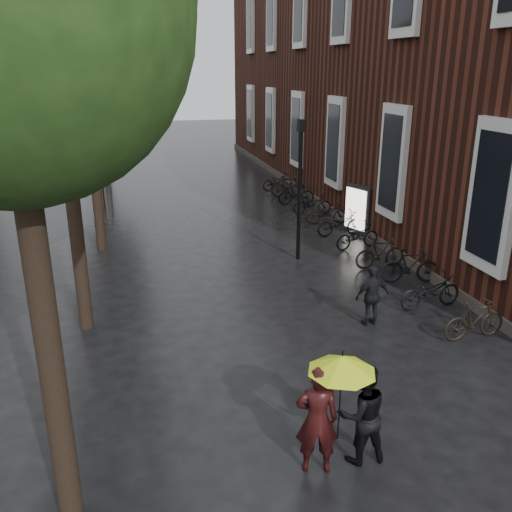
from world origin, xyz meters
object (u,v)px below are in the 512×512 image
object	(u,v)px
pedestrian_walking	(372,296)
lamp_post	(300,177)
person_black	(362,414)
ad_lightbox	(359,210)
person_burgundy	(317,420)
parked_bicycles	(340,223)

from	to	relation	value
pedestrian_walking	lamp_post	world-z (taller)	lamp_post
person_black	ad_lightbox	size ratio (longest dim) A/B	0.91
person_burgundy	ad_lightbox	bearing A→B (deg)	-102.75
person_burgundy	ad_lightbox	xyz separation A→B (m)	(5.74, 11.47, 0.02)
pedestrian_walking	parked_bicycles	xyz separation A→B (m)	(2.03, 7.01, -0.29)
person_burgundy	parked_bicycles	size ratio (longest dim) A/B	0.10
ad_lightbox	parked_bicycles	bearing A→B (deg)	163.05
parked_bicycles	ad_lightbox	world-z (taller)	ad_lightbox
pedestrian_walking	ad_lightbox	xyz separation A→B (m)	(2.76, 7.06, 0.17)
person_black	ad_lightbox	xyz separation A→B (m)	(4.98, 11.41, 0.08)
pedestrian_walking	parked_bicycles	world-z (taller)	pedestrian_walking
parked_bicycles	lamp_post	bearing A→B (deg)	-137.66
person_burgundy	pedestrian_walking	size ratio (longest dim) A/B	1.19
person_burgundy	ad_lightbox	distance (m)	12.82
person_burgundy	person_black	distance (m)	0.76
pedestrian_walking	ad_lightbox	distance (m)	7.58
pedestrian_walking	ad_lightbox	bearing A→B (deg)	-118.23
lamp_post	parked_bicycles	bearing A→B (deg)	42.34
lamp_post	pedestrian_walking	bearing A→B (deg)	-87.23
parked_bicycles	lamp_post	size ratio (longest dim) A/B	3.87
parked_bicycles	person_black	bearing A→B (deg)	-110.49
person_black	parked_bicycles	world-z (taller)	person_black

